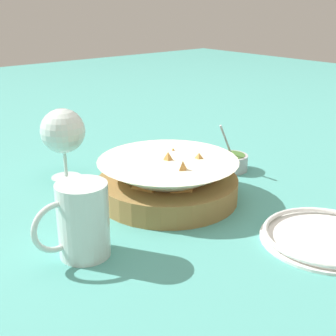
# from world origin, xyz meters

# --- Properties ---
(ground_plane) EXTENTS (4.00, 4.00, 0.00)m
(ground_plane) POSITION_xyz_m (0.00, 0.00, 0.00)
(ground_plane) COLOR teal
(food_basket) EXTENTS (0.27, 0.27, 0.10)m
(food_basket) POSITION_xyz_m (0.02, -0.02, 0.04)
(food_basket) COLOR olive
(food_basket) RESTS_ON ground_plane
(sauce_cup) EXTENTS (0.08, 0.07, 0.11)m
(sauce_cup) POSITION_xyz_m (-0.20, -0.05, 0.02)
(sauce_cup) COLOR #B7B7BC
(sauce_cup) RESTS_ON ground_plane
(wine_glass) EXTENTS (0.09, 0.09, 0.15)m
(wine_glass) POSITION_xyz_m (0.11, -0.25, 0.10)
(wine_glass) COLOR silver
(wine_glass) RESTS_ON ground_plane
(beer_mug) EXTENTS (0.12, 0.08, 0.12)m
(beer_mug) POSITION_xyz_m (0.25, 0.06, 0.05)
(beer_mug) COLOR silver
(beer_mug) RESTS_ON ground_plane
(side_plate) EXTENTS (0.21, 0.21, 0.01)m
(side_plate) POSITION_xyz_m (-0.07, 0.27, 0.01)
(side_plate) COLOR white
(side_plate) RESTS_ON ground_plane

